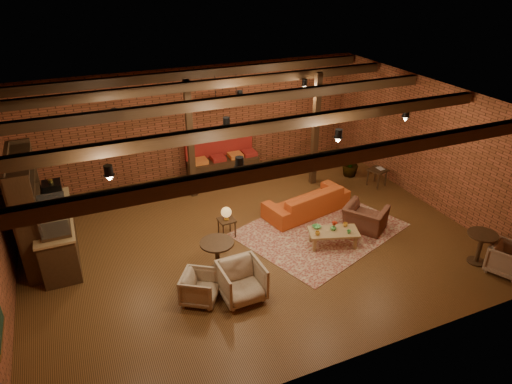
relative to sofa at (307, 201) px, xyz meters
name	(u,v)px	position (x,y,z in m)	size (l,w,h in m)	color
floor	(250,238)	(-1.79, -0.54, -0.33)	(10.00, 10.00, 0.00)	#37230D
ceiling	(249,105)	(-1.79, -0.54, 2.87)	(10.00, 8.00, 0.02)	black
wall_back	(197,122)	(-1.79, 3.46, 1.27)	(10.00, 0.02, 3.20)	brown
wall_front	(353,284)	(-1.79, -4.54, 1.27)	(10.00, 0.02, 3.20)	brown
wall_right	(429,143)	(3.21, -0.54, 1.27)	(0.02, 8.00, 3.20)	brown
ceiling_beams	(249,111)	(-1.79, -0.54, 2.75)	(9.80, 6.40, 0.22)	black
ceiling_pipe	(223,102)	(-1.79, 1.06, 2.52)	(0.12, 0.12, 9.60)	black
post_left	(190,141)	(-2.39, 2.06, 1.27)	(0.16, 0.16, 3.20)	black
post_right	(315,131)	(1.01, 1.46, 1.27)	(0.16, 0.16, 3.20)	black
service_counter	(55,224)	(-5.89, 0.46, 0.47)	(0.80, 2.50, 1.60)	black
plant_counter	(56,202)	(-5.79, 0.66, 0.89)	(0.35, 0.39, 0.30)	#337F33
shelving_hutch	(30,210)	(-6.29, 0.56, 0.87)	(0.52, 2.00, 2.40)	black
banquette	(223,159)	(-1.19, 3.01, 0.17)	(2.10, 0.70, 1.00)	maroon
service_sign	(226,103)	(-1.19, 2.56, 2.02)	(0.86, 0.06, 0.30)	#EC4517
ceiling_spotlights	(249,121)	(-1.79, -0.54, 2.53)	(6.40, 4.40, 0.28)	black
rug	(320,229)	(-0.09, -0.88, -0.33)	(3.62, 2.77, 0.01)	maroon
sofa	(307,201)	(0.00, 0.00, 0.00)	(2.28, 0.89, 0.66)	#B04418
coffee_table	(333,232)	(-0.19, -1.56, 0.01)	(1.23, 0.87, 0.63)	olive
side_table_lamp	(226,214)	(-2.27, -0.26, 0.26)	(0.39, 0.39, 0.78)	black
round_table_left	(217,252)	(-2.90, -1.45, 0.16)	(0.70, 0.70, 0.73)	black
armchair_a	(200,286)	(-3.51, -2.18, 0.00)	(0.65, 0.61, 0.67)	beige
armchair_b	(242,280)	(-2.74, -2.40, 0.08)	(0.80, 0.75, 0.82)	beige
armchair_right	(366,214)	(0.90, -1.27, 0.08)	(0.94, 0.61, 0.82)	brown
side_table_book	(378,171)	(2.61, 0.57, 0.14)	(0.57, 0.57, 0.53)	black
round_table_right	(481,243)	(2.34, -3.36, 0.15)	(0.62, 0.62, 0.72)	black
armchair_far	(507,258)	(2.61, -3.83, 0.02)	(0.68, 0.64, 0.70)	beige
plant_tall	(353,136)	(2.27, 1.43, 0.94)	(1.43, 1.43, 2.55)	#4C7F4C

